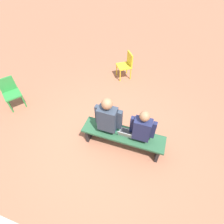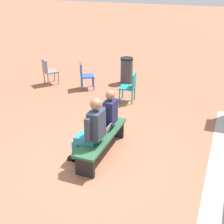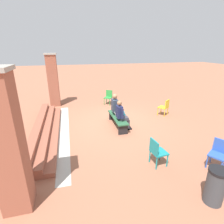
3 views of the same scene
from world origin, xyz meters
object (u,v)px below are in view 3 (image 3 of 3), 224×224
Objects in this scene: person_student at (122,114)px; plastic_chair_near_bench_right at (157,151)px; bench at (118,119)px; plastic_chair_near_bench_left at (219,152)px; plastic_chair_by_pillar at (165,106)px; litter_bin at (215,186)px; laptop at (118,116)px; person_adult at (117,108)px; plastic_chair_far_left at (108,96)px.

plastic_chair_near_bench_right is (-2.51, -0.29, -0.21)m from person_student.
bench is 2.14× the size of plastic_chair_near_bench_left.
plastic_chair_by_pillar is at bearing -8.91° from plastic_chair_near_bench_left.
plastic_chair_near_bench_right reaches higher than bench.
plastic_chair_near_bench_left is 1.00× the size of plastic_chair_by_pillar.
laptop is at bearing 12.77° from litter_bin.
bench is 0.51m from person_adult.
bench is 4.49m from litter_bin.
person_adult is at bearing 10.76° from litter_bin.
person_student reaches higher than plastic_chair_near_bench_left.
plastic_chair_far_left is at bearing 41.90° from plastic_chair_by_pillar.
person_student reaches higher than bench.
plastic_chair_far_left is (3.31, -0.36, -0.02)m from laptop.
person_student is 0.93× the size of person_adult.
person_student reaches higher than plastic_chair_far_left.
person_student is 0.71m from person_adult.
person_adult is at bearing -11.45° from laptop.
plastic_chair_far_left is at bearing 14.16° from plastic_chair_near_bench_left.
person_adult is (0.71, -0.01, 0.04)m from person_student.
litter_bin is (-4.39, -0.97, 0.08)m from bench.
plastic_chair_near_bench_left and plastic_chair_far_left have the same top height.
plastic_chair_by_pillar is 5.33m from litter_bin.
plastic_chair_by_pillar reaches higher than bench.
bench is 2.14× the size of plastic_chair_near_bench_right.
plastic_chair_far_left is at bearing 4.67° from litter_bin.
plastic_chair_by_pillar is (4.05, -0.64, 0.00)m from plastic_chair_near_bench_left.
person_student is at bearing -170.41° from bench.
plastic_chair_near_bench_left and plastic_chair_by_pillar have the same top height.
bench is at bearing 30.80° from plastic_chair_near_bench_left.
person_student is 1.53× the size of plastic_chair_near_bench_left.
plastic_chair_near_bench_right is at bearing 22.26° from litter_bin.
litter_bin is at bearing -157.74° from plastic_chair_near_bench_right.
plastic_chair_near_bench_right is at bearing 73.55° from plastic_chair_near_bench_left.
litter_bin is (-1.50, -0.61, -0.05)m from plastic_chair_near_bench_right.
plastic_chair_near_bench_right is 4.24m from plastic_chair_by_pillar.
laptop is (0.31, 0.08, -0.19)m from person_student.
laptop is (-0.40, 0.08, -0.23)m from person_adult.
person_adult is (0.33, -0.07, 0.38)m from bench.
person_adult is 1.64× the size of plastic_chair_by_pillar.
plastic_chair_near_bench_right and plastic_chair_by_pillar have the same top height.
plastic_chair_by_pillar is 0.98× the size of litter_bin.
plastic_chair_near_bench_right is at bearing -173.43° from person_student.
person_adult reaches higher than plastic_chair_far_left.
person_student reaches higher than laptop.
person_student is at bearing 12.69° from litter_bin.
bench is at bearing 168.27° from person_adult.
plastic_chair_near_bench_right is 1.00× the size of plastic_chair_by_pillar.
person_adult is 1.64× the size of plastic_chair_near_bench_right.
person_adult is at bearing 27.64° from plastic_chair_near_bench_left.
person_student is at bearing 33.01° from plastic_chair_near_bench_left.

